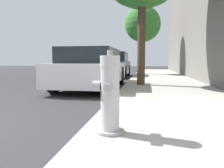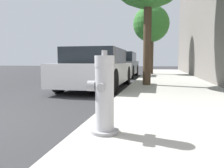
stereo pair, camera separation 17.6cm
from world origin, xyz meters
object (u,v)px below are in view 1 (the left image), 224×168
at_px(fire_hydrant, 110,95).
at_px(parked_car_near, 92,69).
at_px(parked_car_mid, 114,65).
at_px(street_tree_far, 143,25).

relative_size(fire_hydrant, parked_car_near, 0.21).
distance_m(fire_hydrant, parked_car_near, 5.04).
distance_m(fire_hydrant, parked_car_mid, 10.48).
relative_size(fire_hydrant, parked_car_mid, 0.23).
xyz_separation_m(parked_car_mid, street_tree_far, (1.63, 1.47, 2.50)).
bearing_deg(street_tree_far, parked_car_near, -102.20).
bearing_deg(street_tree_far, fire_hydrant, -90.43).
bearing_deg(street_tree_far, parked_car_mid, -137.89).
height_order(fire_hydrant, street_tree_far, street_tree_far).
bearing_deg(parked_car_mid, fire_hydrant, -81.55).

